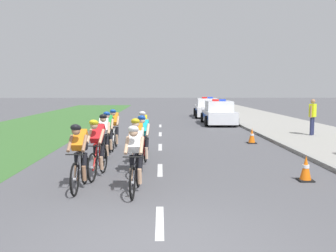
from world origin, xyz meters
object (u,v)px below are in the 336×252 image
Objects in this scene: cyclist_fourth at (137,145)px; police_car_second at (207,108)px; cyclist_seventh at (108,133)px; traffic_cone_far at (306,169)px; cyclist_lead at (79,156)px; cyclist_third at (97,147)px; cyclist_fifth at (104,137)px; police_car_nearest at (219,114)px; traffic_cone_near at (252,136)px; cyclist_eighth at (143,132)px; spectator_closest at (313,114)px; cyclist_ninth at (114,129)px; cyclist_second at (135,158)px; cyclist_sixth at (143,139)px.

police_car_second is (4.32, 19.19, -0.11)m from cyclist_fourth.
traffic_cone_far is at bearing -33.35° from cyclist_seventh.
cyclist_lead and cyclist_third have the same top height.
cyclist_fourth and cyclist_seventh have the same top height.
cyclist_fifth is (0.08, 3.04, 0.00)m from cyclist_lead.
cyclist_fourth is at bearing -107.84° from police_car_nearest.
cyclist_fifth is (-1.11, 1.54, 0.00)m from cyclist_fourth.
traffic_cone_near is at bearing 88.11° from traffic_cone_far.
spectator_closest is at bearing 28.78° from cyclist_eighth.
cyclist_ninth is 2.69× the size of traffic_cone_near.
cyclist_second is 1.81m from cyclist_fourth.
cyclist_fourth is at bearing -96.50° from cyclist_sixth.
cyclist_second is 8.39m from traffic_cone_near.
cyclist_fourth and cyclist_ninth have the same top height.
cyclist_second is 15.82m from police_car_nearest.
police_car_nearest reaches higher than cyclist_seventh.
cyclist_lead reaches higher than traffic_cone_far.
police_car_nearest reaches higher than cyclist_fourth.
police_car_nearest is at bearing 90.82° from traffic_cone_near.
cyclist_eighth is at bearing 89.55° from cyclist_fourth.
cyclist_second is 1.00× the size of cyclist_eighth.
spectator_closest is at bearing 26.15° from cyclist_seventh.
cyclist_lead and cyclist_fifth have the same top height.
spectator_closest is (3.34, -12.14, 0.40)m from police_car_second.
police_car_second is 7.00× the size of traffic_cone_far.
cyclist_seventh is at bearing -173.57° from cyclist_eighth.
cyclist_second is 0.38× the size of police_car_second.
cyclist_third and cyclist_eighth have the same top height.
cyclist_sixth is 2.69× the size of traffic_cone_far.
cyclist_sixth is 18.62m from police_car_second.
traffic_cone_far is (4.23, -0.83, -0.48)m from cyclist_fourth.
cyclist_second and cyclist_eighth have the same top height.
police_car_nearest is at bearing -89.99° from police_car_second.
cyclist_fifth is 6.75m from traffic_cone_near.
cyclist_sixth is at bearing 52.06° from cyclist_third.
cyclist_lead is 1.00× the size of cyclist_third.
spectator_closest reaches higher than cyclist_fourth.
traffic_cone_near and traffic_cone_far have the same top height.
cyclist_ninth is 7.21m from traffic_cone_far.
traffic_cone_near is (4.42, 2.50, -0.48)m from cyclist_eighth.
police_car_second is at bearing 70.34° from cyclist_ninth.
cyclist_fifth is at bearing 88.47° from cyclist_lead.
spectator_closest is at bearing 27.83° from traffic_cone_near.
police_car_second is (5.31, 19.56, -0.11)m from cyclist_third.
cyclist_fourth is 0.38× the size of police_car_second.
cyclist_sixth reaches higher than traffic_cone_near.
cyclist_fourth is 6.96m from traffic_cone_near.
cyclist_lead and cyclist_eighth have the same top height.
spectator_closest reaches higher than cyclist_ninth.
cyclist_fifth is at bearing 93.90° from cyclist_third.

